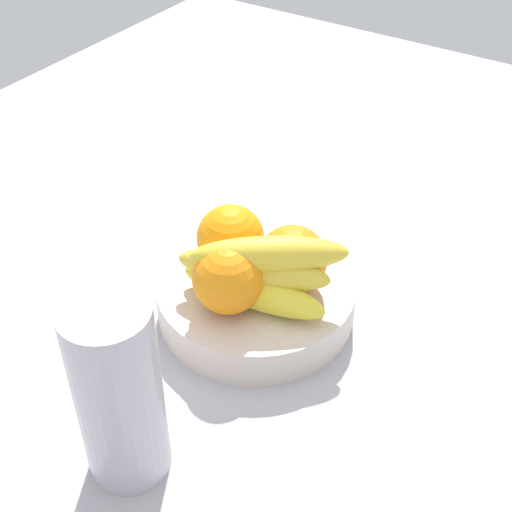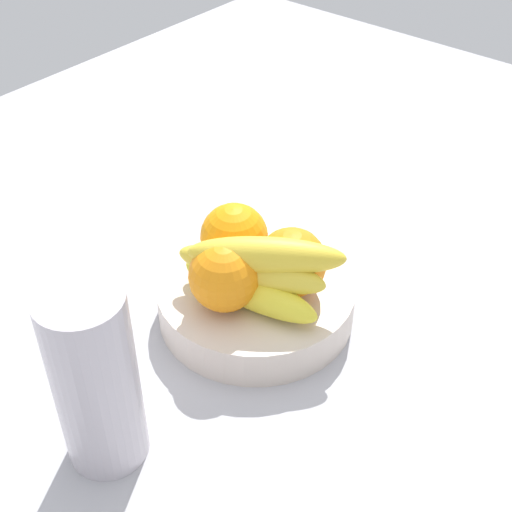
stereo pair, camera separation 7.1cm
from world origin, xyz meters
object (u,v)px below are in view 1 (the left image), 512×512
(orange_front_left, at_px, (231,238))
(banana_bunch, at_px, (258,271))
(orange_front_right, at_px, (228,278))
(orange_center, at_px, (292,260))
(thermos_tumbler, at_px, (119,393))
(fruit_bowl, at_px, (256,298))

(orange_front_left, bearing_deg, banana_bunch, 60.38)
(orange_front_left, xyz_separation_m, orange_front_right, (0.06, 0.04, 0.00))
(orange_center, height_order, thermos_tumbler, thermos_tumbler)
(orange_front_right, distance_m, banana_bunch, 0.03)
(fruit_bowl, height_order, orange_front_left, orange_front_left)
(orange_front_right, relative_size, orange_center, 1.00)
(fruit_bowl, height_order, banana_bunch, banana_bunch)
(orange_center, relative_size, thermos_tumbler, 0.39)
(fruit_bowl, distance_m, orange_front_right, 0.08)
(orange_center, xyz_separation_m, thermos_tumbler, (0.26, -0.03, 0.01))
(fruit_bowl, bearing_deg, orange_front_right, -5.51)
(orange_front_right, bearing_deg, orange_center, 147.20)
(fruit_bowl, relative_size, thermos_tumbler, 1.15)
(banana_bunch, height_order, thermos_tumbler, thermos_tumbler)
(orange_front_left, relative_size, orange_center, 1.00)
(orange_center, bearing_deg, thermos_tumbler, -5.71)
(banana_bunch, bearing_deg, thermos_tumbler, -1.74)
(fruit_bowl, height_order, thermos_tumbler, thermos_tumbler)
(fruit_bowl, xyz_separation_m, banana_bunch, (0.02, 0.02, 0.07))
(orange_center, bearing_deg, banana_bunch, -25.65)
(orange_front_right, xyz_separation_m, thermos_tumbler, (0.19, 0.02, 0.01))
(orange_front_right, height_order, thermos_tumbler, thermos_tumbler)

